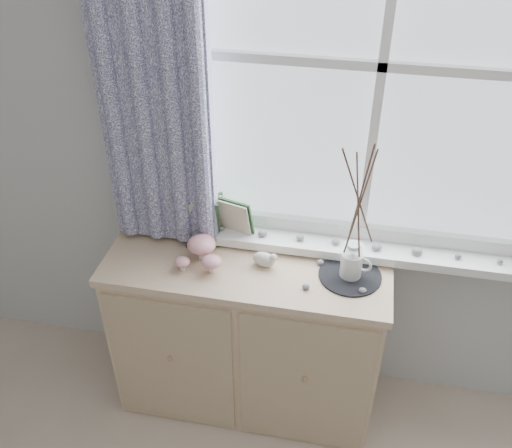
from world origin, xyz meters
name	(u,v)px	position (x,y,z in m)	size (l,w,h in m)	color
sideboard	(247,336)	(-0.15, 1.75, 0.43)	(1.20, 0.45, 0.85)	beige
botanical_book	(217,223)	(-0.30, 1.86, 0.96)	(0.33, 0.13, 0.23)	#1F4223
toadstool_cluster	(202,251)	(-0.33, 1.73, 0.92)	(0.19, 0.17, 0.11)	silver
wooden_eggs	(204,240)	(-0.36, 1.84, 0.88)	(0.10, 0.12, 0.08)	tan
songbird_figurine	(264,259)	(-0.08, 1.76, 0.88)	(0.13, 0.06, 0.07)	silver
crocheted_doily	(350,275)	(0.28, 1.76, 0.85)	(0.26, 0.26, 0.01)	black
twig_pitcher	(360,197)	(0.28, 1.76, 1.23)	(0.29, 0.29, 0.66)	silver
sideboard_pebbles	(320,273)	(0.15, 1.75, 0.86)	(0.33, 0.23, 0.02)	gray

